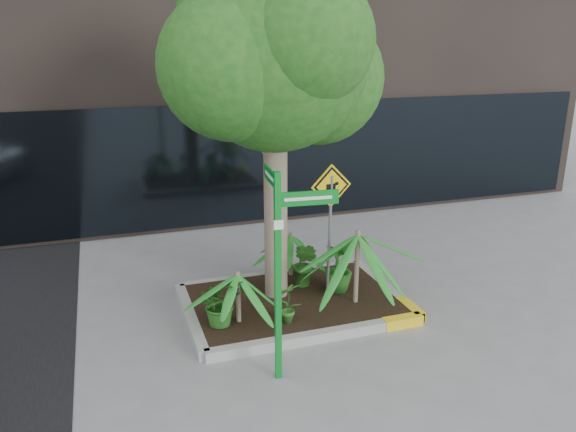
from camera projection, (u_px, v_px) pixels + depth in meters
name	position (u px, v px, depth m)	size (l,w,h in m)	color
ground	(287.00, 317.00, 8.43)	(80.00, 80.00, 0.00)	gray
planter	(296.00, 301.00, 8.72)	(3.35, 2.36, 0.15)	#9E9E99
tree	(274.00, 57.00, 7.80)	(3.43, 3.05, 5.15)	gray
palm_front	(358.00, 234.00, 8.28)	(1.31, 1.31, 1.46)	gray
palm_left	(237.00, 275.00, 7.79)	(0.87, 0.87, 0.97)	gray
palm_back	(291.00, 235.00, 9.37)	(0.86, 0.86, 0.95)	gray
shrub_a	(220.00, 302.00, 7.83)	(0.60, 0.60, 0.67)	#24621C
shrub_b	(338.00, 267.00, 8.88)	(0.44, 0.44, 0.79)	#266A1F
shrub_c	(288.00, 302.00, 7.90)	(0.33, 0.33, 0.63)	#29651F
shrub_d	(304.00, 264.00, 9.04)	(0.42, 0.42, 0.77)	#245C1A
street_sign_post	(281.00, 254.00, 6.52)	(0.77, 0.80, 2.61)	#0B8224
cattle_sign	(330.00, 209.00, 8.34)	(0.65, 0.11, 2.12)	slate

